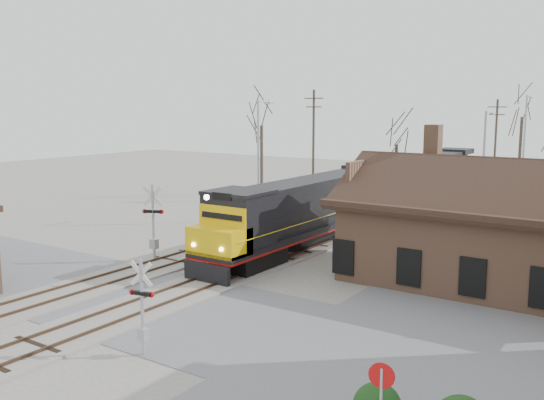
# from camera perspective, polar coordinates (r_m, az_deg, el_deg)

# --- Properties ---
(ground) EXTENTS (140.00, 140.00, 0.00)m
(ground) POSITION_cam_1_polar(r_m,az_deg,el_deg) (28.42, -11.10, -9.59)
(ground) COLOR #A29D92
(ground) RESTS_ON ground
(road) EXTENTS (60.00, 9.00, 0.03)m
(road) POSITION_cam_1_polar(r_m,az_deg,el_deg) (28.42, -11.10, -9.56)
(road) COLOR slate
(road) RESTS_ON ground
(track_main) EXTENTS (3.40, 90.00, 0.24)m
(track_main) POSITION_cam_1_polar(r_m,az_deg,el_deg) (39.97, 4.35, -3.94)
(track_main) COLOR #A29D92
(track_main) RESTS_ON ground
(track_siding) EXTENTS (3.40, 90.00, 0.24)m
(track_siding) POSITION_cam_1_polar(r_m,az_deg,el_deg) (42.32, -0.95, -3.19)
(track_siding) COLOR #A29D92
(track_siding) RESTS_ON ground
(depot) EXTENTS (15.20, 9.31, 7.90)m
(depot) POSITION_cam_1_polar(r_m,az_deg,el_deg) (32.38, 20.39, -3.30)
(depot) COLOR #93674C
(depot) RESTS_ON ground
(locomotive_lead) EXTENTS (3.04, 20.38, 4.52)m
(locomotive_lead) POSITION_cam_1_polar(r_m,az_deg,el_deg) (38.07, 3.11, -1.03)
(locomotive_lead) COLOR black
(locomotive_lead) RESTS_ON ground
(locomotive_trailing) EXTENTS (3.04, 20.38, 4.28)m
(locomotive_trailing) POSITION_cam_1_polar(r_m,az_deg,el_deg) (56.60, 13.97, 1.99)
(locomotive_trailing) COLOR black
(locomotive_trailing) RESTS_ON ground
(crossbuck_near) EXTENTS (1.01, 0.32, 3.58)m
(crossbuck_near) POSITION_cam_1_polar(r_m,az_deg,el_deg) (22.44, -12.11, -10.09)
(crossbuck_near) COLOR #A5A8AD
(crossbuck_near) RESTS_ON ground
(crossbuck_far) EXTENTS (1.19, 0.61, 4.48)m
(crossbuck_far) POSITION_cam_1_polar(r_m,az_deg,el_deg) (35.52, -11.09, -2.40)
(crossbuck_far) COLOR #A5A8AD
(crossbuck_far) RESTS_ON ground
(do_not_enter_sign) EXTENTS (0.71, 0.15, 2.39)m
(do_not_enter_sign) POSITION_cam_1_polar(r_m,az_deg,el_deg) (16.68, 10.25, -17.17)
(do_not_enter_sign) COLOR #A5A8AD
(do_not_enter_sign) RESTS_ON ground
(streetlight_a) EXTENTS (0.25, 2.04, 9.32)m
(streetlight_a) POSITION_cam_1_polar(r_m,az_deg,el_deg) (46.44, -1.20, 4.29)
(streetlight_a) COLOR #A5A8AD
(streetlight_a) RESTS_ON ground
(streetlight_b) EXTENTS (0.25, 2.04, 8.53)m
(streetlight_b) POSITION_cam_1_polar(r_m,az_deg,el_deg) (45.68, 19.32, 3.21)
(streetlight_b) COLOR #A5A8AD
(streetlight_b) RESTS_ON ground
(streetlight_c) EXTENTS (0.25, 2.04, 9.79)m
(streetlight_c) POSITION_cam_1_polar(r_m,az_deg,el_deg) (56.90, 22.65, 4.70)
(streetlight_c) COLOR #A5A8AD
(streetlight_c) RESTS_ON ground
(utility_pole_a) EXTENTS (2.00, 0.24, 10.38)m
(utility_pole_a) POSITION_cam_1_polar(r_m,az_deg,el_deg) (57.77, 3.92, 5.40)
(utility_pole_a) COLOR #382D23
(utility_pole_a) RESTS_ON ground
(utility_pole_b) EXTENTS (2.00, 0.24, 9.56)m
(utility_pole_b) POSITION_cam_1_polar(r_m,az_deg,el_deg) (68.67, 20.28, 5.08)
(utility_pole_b) COLOR #382D23
(utility_pole_b) RESTS_ON ground
(tree_a) EXTENTS (4.63, 4.63, 11.35)m
(tree_a) POSITION_cam_1_polar(r_m,az_deg,el_deg) (60.71, -0.99, 8.11)
(tree_a) COLOR #382D23
(tree_a) RESTS_ON ground
(tree_b) EXTENTS (3.48, 3.48, 8.52)m
(tree_b) POSITION_cam_1_polar(r_m,az_deg,el_deg) (59.41, 11.67, 5.95)
(tree_b) COLOR #382D23
(tree_b) RESTS_ON ground
(tree_c) EXTENTS (5.16, 5.16, 12.65)m
(tree_c) POSITION_cam_1_polar(r_m,az_deg,el_deg) (67.83, 22.54, 8.31)
(tree_c) COLOR #382D23
(tree_c) RESTS_ON ground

